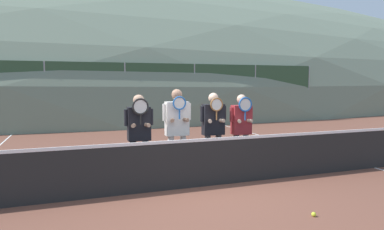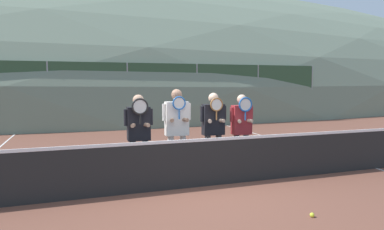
{
  "view_description": "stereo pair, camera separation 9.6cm",
  "coord_description": "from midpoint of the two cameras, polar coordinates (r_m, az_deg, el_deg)",
  "views": [
    {
      "loc": [
        -2.21,
        -5.93,
        1.99
      ],
      "look_at": [
        0.24,
        1.0,
        1.28
      ],
      "focal_mm": 32.0,
      "sensor_mm": 36.0,
      "label": 1
    },
    {
      "loc": [
        -2.12,
        -5.96,
        1.99
      ],
      "look_at": [
        0.24,
        1.0,
        1.28
      ],
      "focal_mm": 32.0,
      "sensor_mm": 36.0,
      "label": 2
    }
  ],
  "objects": [
    {
      "name": "hill_distant",
      "position": [
        52.56,
        -16.36,
        3.12
      ],
      "size": [
        137.91,
        76.62,
        26.82
      ],
      "color": "slate",
      "rests_on": "ground_plane"
    },
    {
      "name": "car_left_of_center",
      "position": [
        17.37,
        -13.06,
        1.79
      ],
      "size": [
        4.3,
        2.02,
        1.77
      ],
      "color": "navy",
      "rests_on": "ground_plane"
    },
    {
      "name": "clubhouse_building",
      "position": [
        22.12,
        -18.22,
        4.64
      ],
      "size": [
        21.11,
        5.5,
        3.47
      ],
      "color": "#9EA3A8",
      "rests_on": "ground_plane"
    },
    {
      "name": "player_rightmost",
      "position": [
        7.72,
        8.62,
        -1.75
      ],
      "size": [
        0.56,
        0.34,
        1.71
      ],
      "color": "#56565B",
      "rests_on": "ground_plane"
    },
    {
      "name": "player_leftmost",
      "position": [
        6.84,
        -8.46,
        -2.46
      ],
      "size": [
        0.58,
        0.34,
        1.74
      ],
      "color": "black",
      "rests_on": "ground_plane"
    },
    {
      "name": "fence_back",
      "position": [
        15.13,
        -10.49,
        3.24
      ],
      "size": [
        19.22,
        0.06,
        2.82
      ],
      "color": "gray",
      "rests_on": "ground_plane"
    },
    {
      "name": "court_line_right_sideline",
      "position": [
        11.27,
        17.3,
        -4.88
      ],
      "size": [
        0.05,
        16.0,
        0.01
      ],
      "primitive_type": "cube",
      "color": "white",
      "rests_on": "ground_plane"
    },
    {
      "name": "ground_plane",
      "position": [
        6.63,
        1.26,
        -11.92
      ],
      "size": [
        120.0,
        120.0,
        0.0
      ],
      "primitive_type": "plane",
      "color": "brown"
    },
    {
      "name": "player_center_left",
      "position": [
        7.08,
        -2.16,
        -1.68
      ],
      "size": [
        0.61,
        0.34,
        1.84
      ],
      "color": "white",
      "rests_on": "ground_plane"
    },
    {
      "name": "tennis_net",
      "position": [
        6.5,
        1.27,
        -7.89
      ],
      "size": [
        11.8,
        0.09,
        1.03
      ],
      "color": "gray",
      "rests_on": "ground_plane"
    },
    {
      "name": "player_center_right",
      "position": [
        7.44,
        3.95,
        -1.74
      ],
      "size": [
        0.6,
        0.34,
        1.75
      ],
      "color": "#56565B",
      "rests_on": "ground_plane"
    },
    {
      "name": "car_center",
      "position": [
        18.51,
        3.38,
        2.04
      ],
      "size": [
        4.79,
        2.04,
        1.69
      ],
      "color": "navy",
      "rests_on": "ground_plane"
    },
    {
      "name": "tennis_ball_on_court",
      "position": [
        5.56,
        19.86,
        -15.4
      ],
      "size": [
        0.07,
        0.07,
        0.07
      ],
      "color": "#CCDB33",
      "rests_on": "ground_plane"
    }
  ]
}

